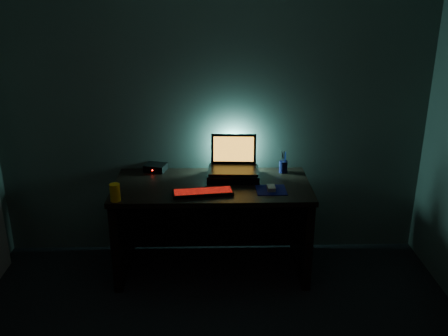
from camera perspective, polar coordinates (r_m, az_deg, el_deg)
name	(u,v)px	position (r m, az deg, el deg)	size (l,w,h in m)	color
room	(210,220)	(2.13, -1.57, -6.01)	(3.50, 4.00, 2.50)	black
desk	(212,212)	(3.96, -1.35, -5.01)	(1.50, 0.70, 0.75)	black
riser	(233,174)	(3.92, 1.07, -0.72)	(0.40, 0.30, 0.06)	black
laptop	(233,161)	(3.93, 1.09, 0.77)	(0.39, 0.30, 0.26)	black
keyboard	(203,192)	(3.63, -2.42, -2.80)	(0.45, 0.20, 0.03)	black
mousepad	(271,190)	(3.71, 5.41, -2.52)	(0.22, 0.20, 0.00)	#0B0C4D
mouse	(271,188)	(3.71, 5.42, -2.29)	(0.06, 0.09, 0.03)	gray
pen_cup	(283,167)	(4.05, 6.79, 0.15)	(0.07, 0.07, 0.10)	black
juice_glass	(115,192)	(3.58, -12.35, -2.75)	(0.07, 0.07, 0.13)	#FFAC0D
router	(156,167)	(4.11, -7.83, 0.07)	(0.20, 0.17, 0.06)	black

